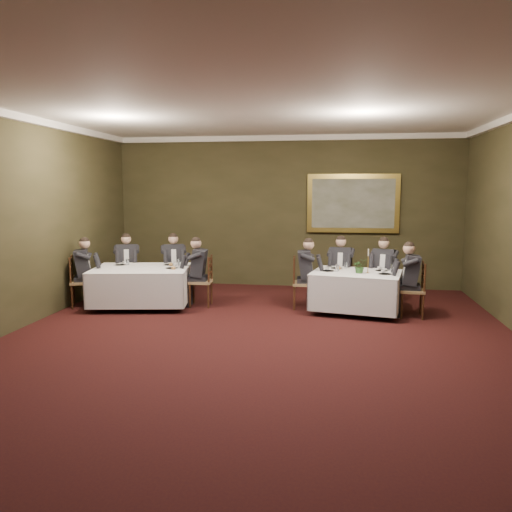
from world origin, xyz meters
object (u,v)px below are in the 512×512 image
(diner_sec_backleft, at_px, (127,272))
(chair_sec_backright, at_px, (174,283))
(painting, at_px, (353,203))
(candlestick, at_px, (368,264))
(table_main, at_px, (356,289))
(chair_main_backright, at_px, (383,291))
(chair_main_endleft, at_px, (303,294))
(chair_main_endright, at_px, (412,301))
(chair_sec_endleft, at_px, (82,292))
(diner_sec_endright, at_px, (201,280))
(diner_main_backleft, at_px, (341,277))
(chair_sec_endright, at_px, (201,292))
(diner_main_endright, at_px, (412,289))
(diner_sec_backright, at_px, (174,272))
(diner_main_backright, at_px, (384,279))
(chair_main_backleft, at_px, (340,288))
(diner_main_endleft, at_px, (304,282))
(diner_sec_endleft, at_px, (82,281))
(chair_sec_backleft, at_px, (128,283))
(centerpiece, at_px, (360,265))
(table_second, at_px, (141,284))

(diner_sec_backleft, xyz_separation_m, chair_sec_backright, (0.98, 0.18, -0.23))
(painting, bearing_deg, candlestick, -85.15)
(table_main, xyz_separation_m, candlestick, (0.20, -0.06, 0.48))
(chair_main_backright, distance_m, chair_main_endleft, 1.65)
(chair_main_endright, distance_m, chair_sec_backright, 4.92)
(chair_sec_endleft, bearing_deg, diner_sec_endright, 75.92)
(table_main, distance_m, chair_main_endleft, 1.02)
(diner_main_backleft, xyz_separation_m, chair_sec_endright, (-2.71, -0.79, -0.23))
(diner_main_endright, height_order, painting, painting)
(chair_main_endleft, relative_size, diner_sec_backleft, 0.74)
(diner_sec_backright, height_order, painting, painting)
(chair_main_endleft, height_order, diner_main_endright, diner_main_endright)
(painting, bearing_deg, diner_sec_endright, -143.18)
(diner_main_backright, height_order, diner_sec_endright, same)
(chair_main_backleft, distance_m, diner_sec_backleft, 4.52)
(chair_sec_backright, relative_size, chair_sec_endleft, 1.00)
(diner_sec_backleft, distance_m, diner_sec_backright, 0.99)
(diner_main_backleft, bearing_deg, diner_sec_endright, 24.89)
(diner_main_endleft, bearing_deg, diner_main_endright, 75.88)
(candlestick, bearing_deg, chair_main_endleft, 168.17)
(diner_main_endright, xyz_separation_m, painting, (-0.98, 2.51, 1.45))
(chair_main_endleft, height_order, diner_sec_endleft, diner_sec_endleft)
(chair_main_backleft, relative_size, chair_sec_backleft, 1.00)
(chair_main_endright, bearing_deg, painting, 25.47)
(chair_sec_endright, bearing_deg, diner_sec_endright, 90.00)
(diner_main_backleft, distance_m, chair_main_endleft, 1.02)
(painting, bearing_deg, diner_sec_endleft, -153.53)
(diner_sec_endright, distance_m, centerpiece, 3.08)
(chair_main_backright, distance_m, painting, 2.38)
(diner_sec_endright, bearing_deg, table_main, -96.21)
(diner_sec_backleft, bearing_deg, painting, 177.79)
(diner_main_backright, height_order, diner_sec_backleft, same)
(chair_sec_endleft, bearing_deg, diner_main_endright, 67.40)
(painting, bearing_deg, chair_sec_backleft, -161.72)
(candlestick, xyz_separation_m, painting, (-0.20, 2.38, 1.03))
(chair_main_backleft, height_order, chair_sec_endleft, same)
(diner_main_endleft, xyz_separation_m, chair_sec_endleft, (-4.31, -0.50, -0.23))
(diner_sec_endright, height_order, chair_sec_endleft, diner_sec_endright)
(chair_sec_endright, height_order, centerpiece, centerpiece)
(diner_main_backright, bearing_deg, centerpiece, 77.50)
(chair_main_backright, relative_size, diner_sec_backleft, 0.74)
(diner_sec_endright, distance_m, diner_sec_endleft, 2.32)
(table_second, distance_m, painting, 5.03)
(chair_main_endright, bearing_deg, chair_sec_backright, 81.12)
(chair_main_backleft, distance_m, diner_main_endleft, 1.02)
(chair_main_endright, xyz_separation_m, candlestick, (-0.79, 0.13, 0.65))
(diner_sec_backright, distance_m, painting, 4.31)
(chair_main_backleft, xyz_separation_m, diner_main_endright, (1.24, -1.07, 0.23))
(diner_main_endright, relative_size, diner_sec_endright, 1.00)
(chair_main_backleft, height_order, chair_sec_endright, same)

